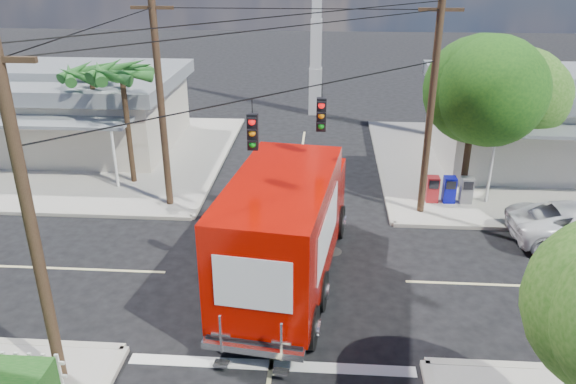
# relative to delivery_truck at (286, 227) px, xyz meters

# --- Properties ---
(ground) EXTENTS (120.00, 120.00, 0.00)m
(ground) POSITION_rel_delivery_truck_xyz_m (-0.11, 0.24, -1.99)
(ground) COLOR black
(ground) RESTS_ON ground
(sidewalk_ne) EXTENTS (14.12, 14.12, 0.14)m
(sidewalk_ne) POSITION_rel_delivery_truck_xyz_m (10.77, 11.12, -1.92)
(sidewalk_ne) COLOR #A7A297
(sidewalk_ne) RESTS_ON ground
(sidewalk_nw) EXTENTS (14.12, 14.12, 0.14)m
(sidewalk_nw) POSITION_rel_delivery_truck_xyz_m (-10.99, 11.12, -1.92)
(sidewalk_nw) COLOR #A7A297
(sidewalk_nw) RESTS_ON ground
(road_markings) EXTENTS (32.00, 32.00, 0.01)m
(road_markings) POSITION_rel_delivery_truck_xyz_m (-0.11, -1.23, -1.98)
(road_markings) COLOR beige
(road_markings) RESTS_ON ground
(building_ne) EXTENTS (11.80, 10.20, 4.50)m
(building_ne) POSITION_rel_delivery_truck_xyz_m (12.39, 12.20, 0.33)
(building_ne) COLOR beige
(building_ne) RESTS_ON sidewalk_ne
(building_nw) EXTENTS (10.80, 10.20, 4.30)m
(building_nw) POSITION_rel_delivery_truck_xyz_m (-12.11, 12.70, 0.23)
(building_nw) COLOR beige
(building_nw) RESTS_ON sidewalk_nw
(radio_tower) EXTENTS (0.80, 0.80, 17.00)m
(radio_tower) POSITION_rel_delivery_truck_xyz_m (0.39, 20.24, 3.65)
(radio_tower) COLOR silver
(radio_tower) RESTS_ON ground
(tree_ne_front) EXTENTS (4.21, 4.14, 6.66)m
(tree_ne_front) POSITION_rel_delivery_truck_xyz_m (7.10, 7.00, 2.78)
(tree_ne_front) COLOR #422D1C
(tree_ne_front) RESTS_ON sidewalk_ne
(tree_ne_back) EXTENTS (3.77, 3.66, 5.82)m
(tree_ne_back) POSITION_rel_delivery_truck_xyz_m (9.70, 9.20, 2.20)
(tree_ne_back) COLOR #422D1C
(tree_ne_back) RESTS_ON sidewalk_ne
(palm_nw_front) EXTENTS (3.01, 3.08, 5.59)m
(palm_nw_front) POSITION_rel_delivery_truck_xyz_m (-7.61, 7.74, 3.06)
(palm_nw_front) COLOR #422D1C
(palm_nw_front) RESTS_ON sidewalk_nw
(palm_nw_back) EXTENTS (3.01, 3.08, 5.19)m
(palm_nw_back) POSITION_rel_delivery_truck_xyz_m (-9.61, 9.24, 2.68)
(palm_nw_back) COLOR #422D1C
(palm_nw_back) RESTS_ON sidewalk_nw
(utility_poles) EXTENTS (12.00, 10.68, 9.00)m
(utility_poles) POSITION_rel_delivery_truck_xyz_m (-1.69, 1.84, 2.69)
(utility_poles) COLOR #473321
(utility_poles) RESTS_ON ground
(vending_boxes) EXTENTS (1.90, 0.50, 1.10)m
(vending_boxes) POSITION_rel_delivery_truck_xyz_m (6.39, 6.44, -1.30)
(vending_boxes) COLOR #AD1C20
(vending_boxes) RESTS_ON sidewalk_ne
(delivery_truck) EXTENTS (3.92, 9.30, 3.91)m
(delivery_truck) POSITION_rel_delivery_truck_xyz_m (0.00, 0.00, 0.00)
(delivery_truck) COLOR black
(delivery_truck) RESTS_ON ground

